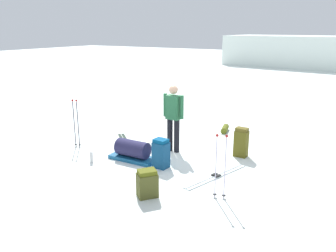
{
  "coord_description": "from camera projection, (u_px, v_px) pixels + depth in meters",
  "views": [
    {
      "loc": [
        4.13,
        -6.9,
        3.03
      ],
      "look_at": [
        0.0,
        0.0,
        0.7
      ],
      "focal_mm": 36.31,
      "sensor_mm": 36.0,
      "label": 1
    }
  ],
  "objects": [
    {
      "name": "ski_poles_planted_far",
      "position": [
        221.0,
        163.0,
        6.1
      ],
      "size": [
        0.23,
        0.12,
        1.24
      ],
      "color": "#B7AEC7",
      "rests_on": "ground_plane"
    },
    {
      "name": "thermos_bottle",
      "position": [
        91.0,
        157.0,
        7.92
      ],
      "size": [
        0.07,
        0.07,
        0.26
      ],
      "primitive_type": "cylinder",
      "color": "#BBBCBC",
      "rests_on": "ground_plane"
    },
    {
      "name": "ski_poles_planted_near",
      "position": [
        76.0,
        121.0,
        8.78
      ],
      "size": [
        0.17,
        0.1,
        1.28
      ],
      "color": "black",
      "rests_on": "ground_plane"
    },
    {
      "name": "gear_sled",
      "position": [
        133.0,
        151.0,
        8.03
      ],
      "size": [
        1.15,
        0.48,
        0.49
      ],
      "color": "#155582",
      "rests_on": "ground_plane"
    },
    {
      "name": "sleeping_mat_rolled",
      "position": [
        225.0,
        129.0,
        10.27
      ],
      "size": [
        0.31,
        0.58,
        0.18
      ],
      "primitive_type": "cylinder",
      "rotation": [
        0.0,
        1.57,
        4.96
      ],
      "color": "#545D19",
      "rests_on": "ground_plane"
    },
    {
      "name": "skier_standing",
      "position": [
        173.0,
        115.0,
        8.41
      ],
      "size": [
        0.57,
        0.23,
        1.7
      ],
      "color": "black",
      "rests_on": "ground_plane"
    },
    {
      "name": "ground_plane",
      "position": [
        168.0,
        153.0,
        8.57
      ],
      "size": [
        80.0,
        80.0,
        0.0
      ],
      "primitive_type": "plane",
      "color": "white"
    },
    {
      "name": "backpack_small_spare",
      "position": [
        241.0,
        143.0,
        8.23
      ],
      "size": [
        0.32,
        0.23,
        0.73
      ],
      "color": "#514C14",
      "rests_on": "ground_plane"
    },
    {
      "name": "backpack_large_dark",
      "position": [
        147.0,
        184.0,
        6.28
      ],
      "size": [
        0.44,
        0.45,
        0.53
      ],
      "color": "#46481D",
      "rests_on": "ground_plane"
    },
    {
      "name": "ski_pair_near",
      "position": [
        216.0,
        176.0,
        7.18
      ],
      "size": [
        0.7,
        1.77,
        0.05
      ],
      "color": "silver",
      "rests_on": "ground_plane"
    },
    {
      "name": "backpack_bright",
      "position": [
        161.0,
        154.0,
        7.58
      ],
      "size": [
        0.35,
        0.3,
        0.67
      ],
      "color": "navy",
      "rests_on": "ground_plane"
    },
    {
      "name": "ski_pair_far",
      "position": [
        126.0,
        143.0,
        9.22
      ],
      "size": [
        1.43,
        1.31,
        0.05
      ],
      "color": "black",
      "rests_on": "ground_plane"
    }
  ]
}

